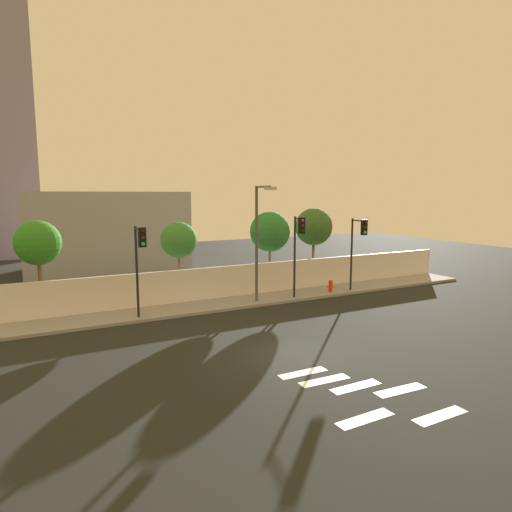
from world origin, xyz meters
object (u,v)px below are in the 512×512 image
at_px(traffic_light_left, 358,239).
at_px(fire_hydrant, 331,285).
at_px(roadside_tree_leftmost, 38,243).
at_px(traffic_light_right, 298,240).
at_px(roadside_tree_midleft, 179,240).
at_px(traffic_light_center, 140,252).
at_px(street_lamp_curbside, 259,234).
at_px(roadside_tree_midright, 270,232).
at_px(roadside_tree_rightmost, 314,227).

xyz_separation_m(traffic_light_left, fire_hydrant, (-1.25, 0.95, -2.89)).
bearing_deg(roadside_tree_leftmost, traffic_light_right, -15.22).
bearing_deg(roadside_tree_midleft, traffic_light_right, -31.38).
bearing_deg(roadside_tree_leftmost, fire_hydrant, -10.14).
distance_m(traffic_light_center, street_lamp_curbside, 6.58).
relative_size(traffic_light_center, fire_hydrant, 6.07).
distance_m(fire_hydrant, roadside_tree_midright, 5.02).
height_order(fire_hydrant, roadside_tree_rightmost, roadside_tree_rightmost).
bearing_deg(street_lamp_curbside, roadside_tree_midleft, 138.71).
bearing_deg(roadside_tree_midright, traffic_light_left, -43.89).
relative_size(traffic_light_right, fire_hydrant, 6.42).
bearing_deg(roadside_tree_rightmost, fire_hydrant, -103.53).
xyz_separation_m(traffic_light_center, roadside_tree_midright, (8.99, 3.56, 0.34)).
height_order(fire_hydrant, roadside_tree_midleft, roadside_tree_midleft).
xyz_separation_m(traffic_light_center, street_lamp_curbside, (6.54, 0.49, 0.56)).
distance_m(fire_hydrant, roadside_tree_midleft, 9.54).
bearing_deg(roadside_tree_midleft, roadside_tree_midright, 0.00).
bearing_deg(roadside_tree_midright, fire_hydrant, -46.64).
height_order(traffic_light_right, roadside_tree_midright, roadside_tree_midright).
xyz_separation_m(traffic_light_center, roadside_tree_leftmost, (-4.13, 3.56, 0.30)).
bearing_deg(traffic_light_left, traffic_light_right, 176.51).
xyz_separation_m(traffic_light_left, street_lamp_curbside, (-6.38, 0.70, 0.52)).
height_order(traffic_light_center, roadside_tree_leftmost, roadside_tree_leftmost).
xyz_separation_m(fire_hydrant, roadside_tree_midleft, (-8.62, 2.83, 2.94)).
relative_size(street_lamp_curbside, roadside_tree_rightmost, 1.23).
height_order(traffic_light_center, traffic_light_right, traffic_light_right).
xyz_separation_m(roadside_tree_leftmost, roadside_tree_midleft, (7.18, -0.00, -0.20)).
relative_size(roadside_tree_midleft, roadside_tree_midright, 0.91).
xyz_separation_m(traffic_light_right, roadside_tree_rightmost, (3.52, 3.52, 0.35)).
height_order(traffic_light_center, fire_hydrant, traffic_light_center).
height_order(traffic_light_center, roadside_tree_rightmost, roadside_tree_rightmost).
height_order(traffic_light_right, fire_hydrant, traffic_light_right).
relative_size(roadside_tree_leftmost, roadside_tree_midright, 0.96).
relative_size(fire_hydrant, roadside_tree_leftmost, 0.15).
distance_m(roadside_tree_midleft, roadside_tree_rightmost, 9.31).
height_order(roadside_tree_leftmost, roadside_tree_rightmost, roadside_tree_rightmost).
xyz_separation_m(street_lamp_curbside, roadside_tree_midleft, (-3.49, 3.07, -0.46)).
distance_m(traffic_light_left, roadside_tree_midright, 5.45).
relative_size(roadside_tree_leftmost, roadside_tree_rightmost, 0.93).
bearing_deg(traffic_light_right, roadside_tree_rightmost, 44.99).
distance_m(traffic_light_right, roadside_tree_midleft, 6.77).
bearing_deg(street_lamp_curbside, roadside_tree_midright, 51.32).
xyz_separation_m(traffic_light_center, roadside_tree_rightmost, (12.34, 3.56, 0.53)).
height_order(traffic_light_left, roadside_tree_midright, roadside_tree_midright).
bearing_deg(traffic_light_left, roadside_tree_rightmost, 98.65).
bearing_deg(traffic_light_right, fire_hydrant, 13.77).
bearing_deg(traffic_light_center, street_lamp_curbside, 4.27).
xyz_separation_m(fire_hydrant, roadside_tree_midright, (-2.67, 2.83, 3.18)).
relative_size(traffic_light_left, roadside_tree_midright, 0.89).
bearing_deg(street_lamp_curbside, fire_hydrant, 2.72).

